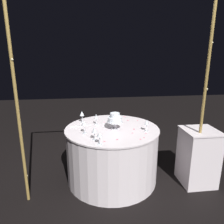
{
  "coord_description": "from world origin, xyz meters",
  "views": [
    {
      "loc": [
        0.35,
        2.74,
        1.78
      ],
      "look_at": [
        0.0,
        0.0,
        1.02
      ],
      "focal_mm": 33.66,
      "sensor_mm": 36.0,
      "label": 1
    }
  ],
  "objects_px": {
    "cake_knife": "(79,126)",
    "wine_glass_6": "(100,135)",
    "wine_glass_5": "(147,123)",
    "wine_glass_0": "(82,114)",
    "main_table": "(112,154)",
    "decorative_arch": "(116,72)",
    "wine_glass_1": "(96,117)",
    "wine_glass_2": "(94,130)",
    "side_table": "(198,157)",
    "tiered_cake": "(115,119)",
    "wine_glass_3": "(119,116)",
    "wine_glass_4": "(84,124)"
  },
  "relations": [
    {
      "from": "wine_glass_2",
      "to": "wine_glass_5",
      "type": "bearing_deg",
      "value": -163.62
    },
    {
      "from": "main_table",
      "to": "cake_knife",
      "type": "height_order",
      "value": "cake_knife"
    },
    {
      "from": "wine_glass_1",
      "to": "wine_glass_4",
      "type": "distance_m",
      "value": 0.38
    },
    {
      "from": "tiered_cake",
      "to": "wine_glass_3",
      "type": "xyz_separation_m",
      "value": [
        -0.1,
        -0.25,
        -0.04
      ]
    },
    {
      "from": "decorative_arch",
      "to": "cake_knife",
      "type": "distance_m",
      "value": 1.03
    },
    {
      "from": "wine_glass_2",
      "to": "wine_glass_6",
      "type": "bearing_deg",
      "value": 110.16
    },
    {
      "from": "side_table",
      "to": "wine_glass_5",
      "type": "bearing_deg",
      "value": -5.34
    },
    {
      "from": "main_table",
      "to": "wine_glass_3",
      "type": "height_order",
      "value": "wine_glass_3"
    },
    {
      "from": "main_table",
      "to": "wine_glass_2",
      "type": "bearing_deg",
      "value": 56.14
    },
    {
      "from": "main_table",
      "to": "wine_glass_4",
      "type": "relative_size",
      "value": 7.7
    },
    {
      "from": "wine_glass_1",
      "to": "side_table",
      "type": "bearing_deg",
      "value": 162.79
    },
    {
      "from": "wine_glass_2",
      "to": "wine_glass_3",
      "type": "height_order",
      "value": "wine_glass_2"
    },
    {
      "from": "main_table",
      "to": "wine_glass_4",
      "type": "bearing_deg",
      "value": 22.68
    },
    {
      "from": "wine_glass_5",
      "to": "cake_knife",
      "type": "relative_size",
      "value": 0.54
    },
    {
      "from": "wine_glass_6",
      "to": "wine_glass_5",
      "type": "bearing_deg",
      "value": -151.95
    },
    {
      "from": "main_table",
      "to": "wine_glass_1",
      "type": "height_order",
      "value": "wine_glass_1"
    },
    {
      "from": "cake_knife",
      "to": "wine_glass_6",
      "type": "bearing_deg",
      "value": 110.64
    },
    {
      "from": "wine_glass_4",
      "to": "wine_glass_5",
      "type": "height_order",
      "value": "wine_glass_4"
    },
    {
      "from": "main_table",
      "to": "cake_knife",
      "type": "xyz_separation_m",
      "value": [
        0.46,
        -0.14,
        0.4
      ]
    },
    {
      "from": "wine_glass_0",
      "to": "wine_glass_5",
      "type": "xyz_separation_m",
      "value": [
        -0.85,
        0.48,
        -0.02
      ]
    },
    {
      "from": "side_table",
      "to": "wine_glass_4",
      "type": "relative_size",
      "value": 4.68
    },
    {
      "from": "tiered_cake",
      "to": "wine_glass_5",
      "type": "relative_size",
      "value": 1.44
    },
    {
      "from": "decorative_arch",
      "to": "tiered_cake",
      "type": "height_order",
      "value": "decorative_arch"
    },
    {
      "from": "main_table",
      "to": "wine_glass_6",
      "type": "bearing_deg",
      "value": 68.41
    },
    {
      "from": "wine_glass_1",
      "to": "wine_glass_6",
      "type": "xyz_separation_m",
      "value": [
        -0.0,
        0.71,
        0.0
      ]
    },
    {
      "from": "wine_glass_5",
      "to": "wine_glass_6",
      "type": "relative_size",
      "value": 1.06
    },
    {
      "from": "tiered_cake",
      "to": "cake_knife",
      "type": "distance_m",
      "value": 0.54
    },
    {
      "from": "main_table",
      "to": "wine_glass_2",
      "type": "relative_size",
      "value": 8.18
    },
    {
      "from": "wine_glass_2",
      "to": "wine_glass_5",
      "type": "height_order",
      "value": "wine_glass_2"
    },
    {
      "from": "tiered_cake",
      "to": "cake_knife",
      "type": "bearing_deg",
      "value": -19.79
    },
    {
      "from": "wine_glass_5",
      "to": "wine_glass_6",
      "type": "bearing_deg",
      "value": 28.05
    },
    {
      "from": "wine_glass_1",
      "to": "wine_glass_2",
      "type": "relative_size",
      "value": 0.98
    },
    {
      "from": "side_table",
      "to": "decorative_arch",
      "type": "bearing_deg",
      "value": 4.37
    },
    {
      "from": "wine_glass_5",
      "to": "cake_knife",
      "type": "height_order",
      "value": "wine_glass_5"
    },
    {
      "from": "wine_glass_1",
      "to": "wine_glass_2",
      "type": "bearing_deg",
      "value": 84.94
    },
    {
      "from": "wine_glass_0",
      "to": "wine_glass_4",
      "type": "distance_m",
      "value": 0.46
    },
    {
      "from": "main_table",
      "to": "wine_glass_3",
      "type": "bearing_deg",
      "value": -122.8
    },
    {
      "from": "decorative_arch",
      "to": "wine_glass_1",
      "type": "relative_size",
      "value": 15.34
    },
    {
      "from": "main_table",
      "to": "tiered_cake",
      "type": "bearing_deg",
      "value": 129.6
    },
    {
      "from": "wine_glass_0",
      "to": "wine_glass_5",
      "type": "relative_size",
      "value": 1.11
    },
    {
      "from": "wine_glass_2",
      "to": "side_table",
      "type": "bearing_deg",
      "value": -174.58
    },
    {
      "from": "wine_glass_0",
      "to": "wine_glass_5",
      "type": "bearing_deg",
      "value": 150.57
    },
    {
      "from": "tiered_cake",
      "to": "wine_glass_1",
      "type": "relative_size",
      "value": 1.45
    },
    {
      "from": "tiered_cake",
      "to": "wine_glass_5",
      "type": "bearing_deg",
      "value": 160.89
    },
    {
      "from": "tiered_cake",
      "to": "cake_knife",
      "type": "xyz_separation_m",
      "value": [
        0.49,
        -0.18,
        -0.14
      ]
    },
    {
      "from": "wine_glass_1",
      "to": "wine_glass_6",
      "type": "bearing_deg",
      "value": 90.09
    },
    {
      "from": "wine_glass_4",
      "to": "cake_knife",
      "type": "distance_m",
      "value": 0.33
    },
    {
      "from": "tiered_cake",
      "to": "wine_glass_2",
      "type": "height_order",
      "value": "tiered_cake"
    },
    {
      "from": "wine_glass_0",
      "to": "wine_glass_3",
      "type": "bearing_deg",
      "value": 170.77
    },
    {
      "from": "decorative_arch",
      "to": "wine_glass_5",
      "type": "relative_size",
      "value": 15.25
    }
  ]
}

